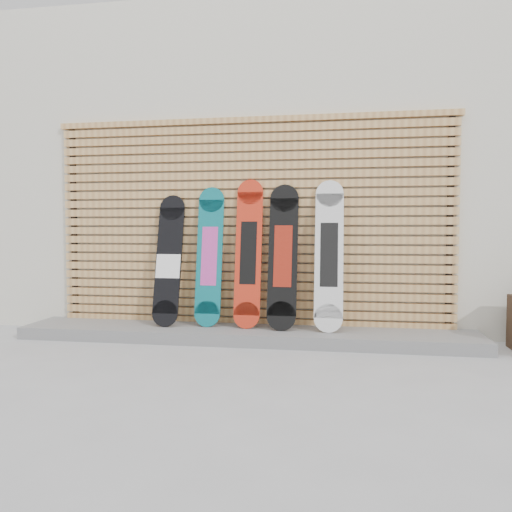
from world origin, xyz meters
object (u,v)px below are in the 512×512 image
Objects in this scene: snowboard_3 at (283,256)px; snowboard_1 at (209,256)px; snowboard_0 at (169,261)px; snowboard_2 at (248,253)px; snowboard_4 at (329,255)px.

snowboard_1 is at bearing 176.93° from snowboard_3.
snowboard_1 is (0.43, 0.04, 0.05)m from snowboard_0.
snowboard_2 reaches higher than snowboard_4.
snowboard_4 is (0.82, -0.03, -0.01)m from snowboard_2.
snowboard_0 is at bearing -174.83° from snowboard_1.
snowboard_4 reaches higher than snowboard_1.
snowboard_1 is 0.78m from snowboard_3.
snowboard_4 reaches higher than snowboard_0.
snowboard_1 is 0.96× the size of snowboard_4.
snowboard_4 reaches higher than snowboard_3.
snowboard_2 reaches higher than snowboard_0.
snowboard_4 is at bearing -0.28° from snowboard_0.
snowboard_0 is at bearing 179.88° from snowboard_3.
snowboard_2 reaches higher than snowboard_1.
snowboard_0 is 0.93× the size of snowboard_3.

